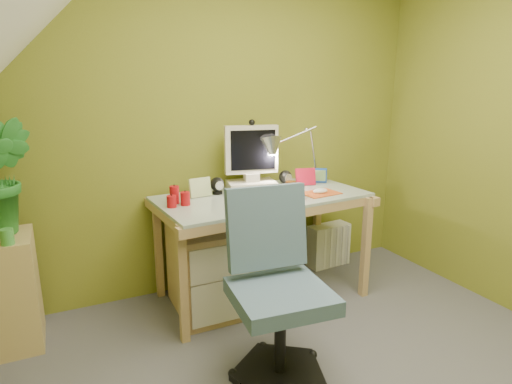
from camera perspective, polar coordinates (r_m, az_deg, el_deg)
name	(u,v)px	position (r m, az deg, el deg)	size (l,w,h in m)	color
wall_back	(221,127)	(3.14, -4.75, 8.67)	(3.20, 0.01, 2.40)	olive
desk	(262,247)	(3.06, 0.83, -7.28)	(1.42, 0.71, 0.76)	tan
monitor	(251,154)	(3.05, -0.63, 5.11)	(0.38, 0.22, 0.52)	silver
speaker_left	(217,186)	(2.97, -5.20, 0.85)	(0.10, 0.10, 0.12)	black
speaker_right	(285,178)	(3.19, 3.95, 1.84)	(0.10, 0.10, 0.12)	black
keyboard	(261,200)	(2.78, 0.64, -1.03)	(0.41, 0.13, 0.02)	white
mousepad	(320,193)	(3.01, 8.55, -0.15)	(0.26, 0.18, 0.01)	#C3511E
mouse	(320,191)	(3.01, 8.56, 0.14)	(0.11, 0.07, 0.04)	white
amber_tumbler	(291,188)	(2.94, 4.69, 0.51)	(0.07, 0.07, 0.09)	#8F3F14
candle_cluster	(176,196)	(2.73, -10.60, -0.56)	(0.15, 0.13, 0.11)	#AF0F14
photo_frame_red	(306,177)	(3.23, 6.62, 2.02)	(0.15, 0.02, 0.13)	#AF122C
photo_frame_blue	(318,175)	(3.34, 8.30, 2.21)	(0.13, 0.02, 0.11)	navy
photo_frame_green	(200,187)	(2.91, -7.47, 0.62)	(0.15, 0.02, 0.13)	#BED18F
desk_lamp	(306,143)	(3.25, 6.64, 6.56)	(0.59, 0.25, 0.63)	silver
side_ledge	(15,291)	(2.91, -29.49, -11.39)	(0.25, 0.38, 0.67)	tan
green_cup	(7,237)	(2.63, -30.26, -5.18)	(0.07, 0.07, 0.09)	green
task_chair	(281,293)	(2.20, 3.33, -13.28)	(0.54, 0.54, 0.97)	#455D71
radiator	(328,245)	(3.69, 9.63, -6.97)	(0.36, 0.14, 0.36)	silver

